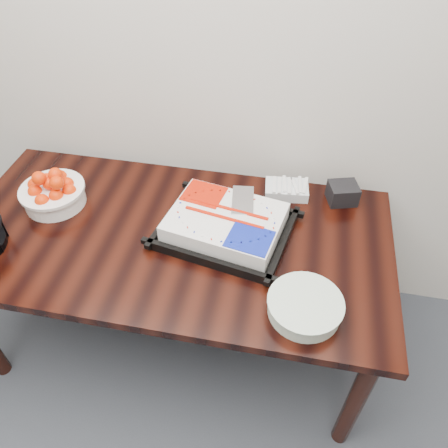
% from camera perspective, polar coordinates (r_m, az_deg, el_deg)
% --- Properties ---
extents(table, '(1.80, 0.90, 0.75)m').
position_cam_1_polar(table, '(1.87, -6.73, -3.17)').
color(table, black).
rests_on(table, ground).
extents(cake_tray, '(0.57, 0.48, 0.10)m').
position_cam_1_polar(cake_tray, '(1.77, 0.20, -0.08)').
color(cake_tray, black).
rests_on(cake_tray, table).
extents(tangerine_bowl, '(0.28, 0.28, 0.18)m').
position_cam_1_polar(tangerine_bowl, '(2.03, -21.55, 4.19)').
color(tangerine_bowl, white).
rests_on(tangerine_bowl, table).
extents(plate_stack, '(0.26, 0.26, 0.06)m').
position_cam_1_polar(plate_stack, '(1.55, 10.50, -10.57)').
color(plate_stack, white).
rests_on(plate_stack, table).
extents(fork_bag, '(0.20, 0.14, 0.06)m').
position_cam_1_polar(fork_bag, '(1.99, 8.17, 4.53)').
color(fork_bag, silver).
rests_on(fork_bag, table).
extents(napkin_box, '(0.15, 0.14, 0.09)m').
position_cam_1_polar(napkin_box, '(1.99, 15.22, 3.92)').
color(napkin_box, black).
rests_on(napkin_box, table).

